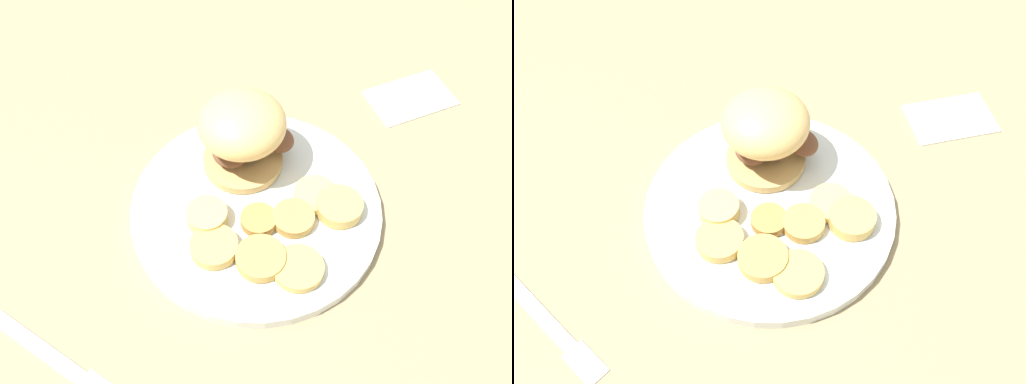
{
  "view_description": "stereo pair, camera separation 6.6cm",
  "coord_description": "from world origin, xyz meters",
  "views": [
    {
      "loc": [
        -0.37,
        -0.13,
        0.57
      ],
      "look_at": [
        0.0,
        0.0,
        0.04
      ],
      "focal_mm": 42.0,
      "sensor_mm": 36.0,
      "label": 1
    },
    {
      "loc": [
        -0.34,
        -0.19,
        0.57
      ],
      "look_at": [
        0.0,
        0.0,
        0.04
      ],
      "focal_mm": 42.0,
      "sensor_mm": 36.0,
      "label": 2
    }
  ],
  "objects": [
    {
      "name": "napkin",
      "position": [
        0.24,
        -0.13,
        0.0
      ],
      "size": [
        0.12,
        0.13,
        0.01
      ],
      "primitive_type": "cube",
      "rotation": [
        0.0,
        0.0,
        5.44
      ],
      "color": "white",
      "rests_on": "ground_plane"
    },
    {
      "name": "potato_round_7",
      "position": [
        0.03,
        -0.06,
        0.02
      ],
      "size": [
        0.05,
        0.05,
        0.01
      ],
      "primitive_type": "cylinder",
      "color": "#DBB766",
      "rests_on": "dinner_plate"
    },
    {
      "name": "dinner_plate",
      "position": [
        0.0,
        0.0,
        0.01
      ],
      "size": [
        0.28,
        0.28,
        0.02
      ],
      "color": "silver",
      "rests_on": "ground_plane"
    },
    {
      "name": "ground_plane",
      "position": [
        0.0,
        0.0,
        0.0
      ],
      "size": [
        4.0,
        4.0,
        0.0
      ],
      "primitive_type": "plane",
      "color": "#937F5B"
    },
    {
      "name": "potato_round_4",
      "position": [
        -0.04,
        0.04,
        0.02
      ],
      "size": [
        0.05,
        0.05,
        0.02
      ],
      "primitive_type": "cylinder",
      "color": "#DBB766",
      "rests_on": "dinner_plate"
    },
    {
      "name": "potato_round_2",
      "position": [
        -0.07,
        0.02,
        0.02
      ],
      "size": [
        0.05,
        0.05,
        0.01
      ],
      "primitive_type": "cylinder",
      "color": "tan",
      "rests_on": "dinner_plate"
    },
    {
      "name": "fork",
      "position": [
        -0.23,
        0.13,
        0.0
      ],
      "size": [
        0.06,
        0.17,
        0.0
      ],
      "color": "silver",
      "rests_on": "ground_plane"
    },
    {
      "name": "potato_round_1",
      "position": [
        -0.07,
        -0.03,
        0.02
      ],
      "size": [
        0.05,
        0.05,
        0.01
      ],
      "primitive_type": "cylinder",
      "color": "tan",
      "rests_on": "dinner_plate"
    },
    {
      "name": "potato_round_6",
      "position": [
        -0.01,
        -0.05,
        0.02
      ],
      "size": [
        0.05,
        0.05,
        0.01
      ],
      "primitive_type": "cylinder",
      "color": "tan",
      "rests_on": "dinner_plate"
    },
    {
      "name": "sandwich",
      "position": [
        0.06,
        0.04,
        0.07
      ],
      "size": [
        0.1,
        0.12,
        0.1
      ],
      "color": "tan",
      "rests_on": "dinner_plate"
    },
    {
      "name": "potato_round_0",
      "position": [
        -0.06,
        -0.07,
        0.02
      ],
      "size": [
        0.05,
        0.05,
        0.01
      ],
      "primitive_type": "cylinder",
      "color": "tan",
      "rests_on": "dinner_plate"
    },
    {
      "name": "potato_round_3",
      "position": [
        -0.02,
        -0.01,
        0.02
      ],
      "size": [
        0.04,
        0.04,
        0.01
      ],
      "primitive_type": "cylinder",
      "color": "#BC8942",
      "rests_on": "dinner_plate"
    },
    {
      "name": "potato_round_5",
      "position": [
        0.02,
        -0.09,
        0.02
      ],
      "size": [
        0.05,
        0.05,
        0.02
      ],
      "primitive_type": "cylinder",
      "color": "tan",
      "rests_on": "dinner_plate"
    }
  ]
}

